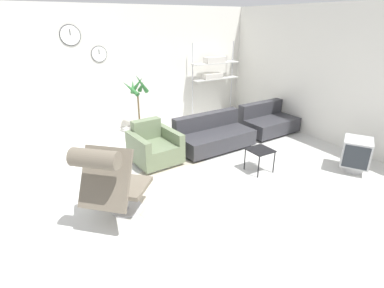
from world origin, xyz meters
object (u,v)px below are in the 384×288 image
(armchair_red, at_px, (154,148))
(crt_television, at_px, (356,154))
(potted_plant, at_px, (138,107))
(side_table, at_px, (260,152))
(shelf_unit, at_px, (214,69))
(couch_low, at_px, (213,136))
(lounge_chair, at_px, (110,177))
(couch_second, at_px, (267,122))

(armchair_red, bearing_deg, crt_television, 139.11)
(crt_television, xyz_separation_m, potted_plant, (-2.52, 3.74, 0.31))
(side_table, xyz_separation_m, shelf_unit, (1.19, 3.17, 0.91))
(armchair_red, relative_size, shelf_unit, 0.45)
(couch_low, height_order, side_table, couch_low)
(lounge_chair, bearing_deg, crt_television, 34.30)
(couch_second, bearing_deg, potted_plant, -32.70)
(couch_low, relative_size, potted_plant, 1.14)
(side_table, bearing_deg, lounge_chair, -176.13)
(armchair_red, xyz_separation_m, couch_second, (2.95, 0.12, -0.03))
(armchair_red, xyz_separation_m, couch_low, (1.33, 0.01, -0.03))
(lounge_chair, xyz_separation_m, side_table, (2.64, 0.18, -0.34))
(side_table, relative_size, crt_television, 0.61)
(couch_second, bearing_deg, crt_television, 85.28)
(lounge_chair, relative_size, shelf_unit, 0.61)
(potted_plant, bearing_deg, lounge_chair, -116.95)
(side_table, bearing_deg, armchair_red, 138.38)
(lounge_chair, bearing_deg, potted_plant, 106.67)
(shelf_unit, bearing_deg, crt_television, -86.48)
(crt_television, bearing_deg, potted_plant, 2.88)
(potted_plant, distance_m, shelf_unit, 2.38)
(crt_television, height_order, shelf_unit, shelf_unit)
(armchair_red, height_order, shelf_unit, shelf_unit)
(side_table, bearing_deg, couch_low, 94.28)
(couch_second, height_order, side_table, couch_second)
(crt_television, bearing_deg, couch_low, 4.64)
(side_table, bearing_deg, crt_television, -30.53)
(lounge_chair, height_order, shelf_unit, shelf_unit)
(armchair_red, relative_size, couch_low, 0.55)
(lounge_chair, relative_size, crt_television, 1.77)
(armchair_red, bearing_deg, couch_second, 177.81)
(crt_television, relative_size, shelf_unit, 0.34)
(armchair_red, bearing_deg, lounge_chair, 45.65)
(lounge_chair, xyz_separation_m, shelf_unit, (3.83, 3.34, 0.57))
(potted_plant, bearing_deg, shelf_unit, 6.92)
(side_table, distance_m, shelf_unit, 3.50)
(armchair_red, relative_size, couch_second, 0.68)
(couch_low, bearing_deg, couch_second, -179.02)
(armchair_red, distance_m, couch_low, 1.33)
(couch_low, xyz_separation_m, side_table, (0.10, -1.28, 0.12))
(couch_second, bearing_deg, shelf_unit, -82.27)
(couch_low, bearing_deg, potted_plant, -61.13)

